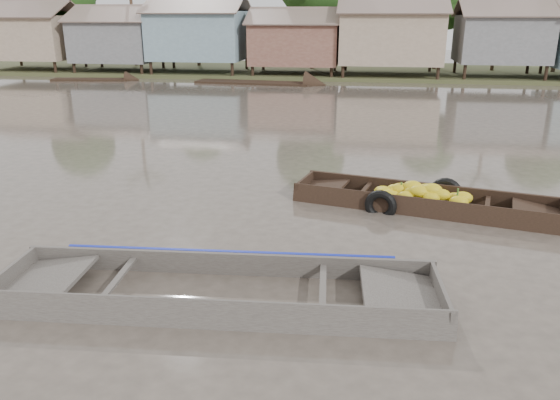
# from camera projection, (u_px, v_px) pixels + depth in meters

# --- Properties ---
(ground) EXTENTS (120.00, 120.00, 0.00)m
(ground) POSITION_uv_depth(u_px,v_px,m) (302.00, 268.00, 9.56)
(ground) COLOR #494037
(ground) RESTS_ON ground
(riverbank) EXTENTS (120.00, 12.47, 10.22)m
(riverbank) POSITION_uv_depth(u_px,v_px,m) (397.00, 30.00, 37.90)
(riverbank) COLOR #384723
(riverbank) RESTS_ON ground
(banana_boat) EXTENTS (6.03, 2.71, 0.82)m
(banana_boat) POSITION_uv_depth(u_px,v_px,m) (419.00, 200.00, 12.47)
(banana_boat) COLOR black
(banana_boat) RESTS_ON ground
(viewer_boat) EXTENTS (6.99, 2.24, 0.56)m
(viewer_boat) POSITION_uv_depth(u_px,v_px,m) (220.00, 296.00, 8.52)
(viewer_boat) COLOR #3D3733
(viewer_boat) RESTS_ON ground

